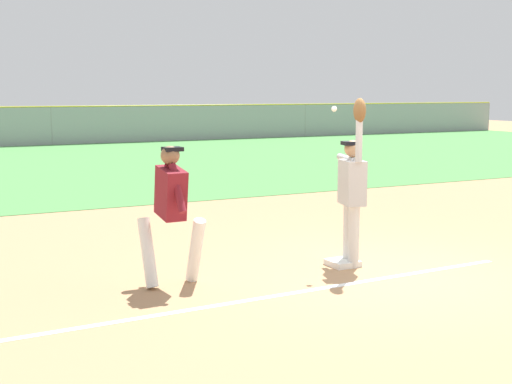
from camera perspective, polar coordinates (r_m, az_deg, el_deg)
The scene contains 10 objects.
ground_plane at distance 9.07m, azimuth 10.32°, elevation -6.78°, with size 75.15×75.15×0.00m, color tan.
outfield_grass at distance 23.03m, azimuth -13.05°, elevation 2.36°, with size 52.21×17.52×0.01m, color #4C8C47.
chalk_foul_line at distance 7.14m, azimuth -16.55°, elevation -11.21°, with size 12.00×0.10×0.01m, color white.
first_base at distance 9.39m, azimuth 7.31°, elevation -5.94°, with size 0.38×0.38×0.08m, color white.
fielder at distance 9.19m, azimuth 8.13°, elevation 0.60°, with size 0.36×0.89×2.28m.
runner at distance 8.26m, azimuth -7.16°, elevation -1.13°, with size 0.73×0.84×1.72m.
baseball at distance 9.10m, azimuth 6.60°, elevation 6.97°, with size 0.07×0.07×0.07m, color white.
outfield_fence at distance 31.53m, azimuth -16.83°, elevation 5.37°, with size 52.29×0.08×1.73m.
parked_car_green at distance 34.68m, azimuth -20.66°, elevation 5.12°, with size 4.45×2.21×1.25m.
parked_car_red at distance 36.24m, azimuth -11.63°, elevation 5.61°, with size 4.43×2.17×1.25m.
Camera 1 is at (-5.28, -6.99, 2.36)m, focal length 47.53 mm.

